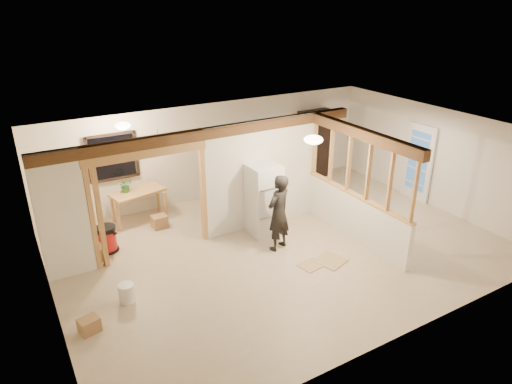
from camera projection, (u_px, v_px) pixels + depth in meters
floor at (282, 248)px, 9.74m from camera, size 9.00×6.50×0.01m
ceiling at (285, 134)px, 8.75m from camera, size 9.00×6.50×0.01m
wall_back at (215, 151)px, 11.82m from camera, size 9.00×0.01×2.50m
wall_front at (406, 271)px, 6.67m from camera, size 9.00×0.01×2.50m
wall_left at (45, 252)px, 7.16m from camera, size 0.01×6.50×2.50m
wall_right at (435, 157)px, 11.33m from camera, size 0.01×6.50×2.50m
partition_left_stub at (62, 216)px, 8.32m from camera, size 0.90×0.12×2.50m
partition_center at (262, 174)px, 10.29m from camera, size 2.80×0.12×2.50m
doorway_frame at (151, 204)px, 9.14m from camera, size 2.46×0.14×2.20m
header_beam_back at (212, 133)px, 9.29m from camera, size 7.00×0.18×0.22m
header_beam_right at (362, 134)px, 9.22m from camera, size 0.18×3.30×0.22m
pony_wall at (354, 217)px, 9.97m from camera, size 0.12×3.20×1.00m
stud_partition at (359, 167)px, 9.51m from camera, size 0.14×3.20×1.32m
window_back at (113, 157)px, 10.44m from camera, size 1.12×0.10×1.10m
french_door at (418, 163)px, 11.71m from camera, size 0.12×0.86×2.00m
ceiling_dome_main at (313, 140)px, 8.50m from camera, size 0.36×0.36×0.16m
ceiling_dome_util at (123, 126)px, 9.42m from camera, size 0.32×0.32×0.14m
hanging_bulb at (159, 145)px, 9.22m from camera, size 0.07×0.07×0.07m
refrigerator at (264, 199)px, 10.08m from camera, size 0.66×0.64×1.61m
woman at (279, 213)px, 9.40m from camera, size 0.70×0.58×1.66m
work_table at (139, 206)px, 10.76m from camera, size 1.32×0.85×0.77m
potted_plant at (125, 185)px, 10.49m from camera, size 0.36×0.33×0.34m
shop_vac at (107, 239)px, 9.50m from camera, size 0.53×0.53×0.58m
bookshelf at (314, 145)px, 13.14m from camera, size 1.00×0.33×2.00m
bucket at (127, 293)px, 7.96m from camera, size 0.33×0.33×0.35m
box_util_a at (159, 222)px, 10.54m from camera, size 0.35×0.31×0.29m
box_util_b at (96, 253)px, 9.26m from camera, size 0.38×0.38×0.30m
box_front at (89, 325)px, 7.26m from camera, size 0.36×0.32×0.25m
floor_panel_near at (330, 261)px, 9.24m from camera, size 0.69×0.69×0.02m
floor_panel_far at (312, 265)px, 9.09m from camera, size 0.54×0.46×0.02m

